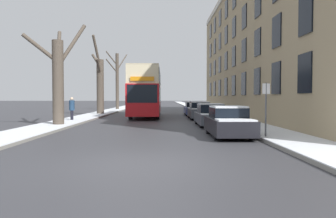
{
  "coord_description": "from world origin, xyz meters",
  "views": [
    {
      "loc": [
        0.79,
        -8.89,
        1.8
      ],
      "look_at": [
        1.07,
        15.62,
        0.92
      ],
      "focal_mm": 35.0,
      "sensor_mm": 36.0,
      "label": 1
    }
  ],
  "objects_px": {
    "bare_tree_left_0": "(58,77)",
    "pedestrian_left_sidewalk": "(72,108)",
    "bare_tree_left_2": "(117,79)",
    "parked_car_0": "(228,122)",
    "parked_car_1": "(211,115)",
    "parked_car_3": "(193,109)",
    "parked_car_2": "(200,111)",
    "street_sign_post": "(266,107)",
    "double_decker_bus": "(146,90)",
    "bare_tree_left_1": "(100,83)"
  },
  "relations": [
    {
      "from": "bare_tree_left_1",
      "to": "parked_car_1",
      "type": "bearing_deg",
      "value": -53.0
    },
    {
      "from": "bare_tree_left_0",
      "to": "bare_tree_left_2",
      "type": "distance_m",
      "value": 25.93
    },
    {
      "from": "parked_car_0",
      "to": "parked_car_1",
      "type": "relative_size",
      "value": 0.92
    },
    {
      "from": "parked_car_3",
      "to": "street_sign_post",
      "type": "height_order",
      "value": "street_sign_post"
    },
    {
      "from": "bare_tree_left_2",
      "to": "double_decker_bus",
      "type": "xyz_separation_m",
      "value": [
        4.96,
        -15.9,
        -1.86
      ]
    },
    {
      "from": "bare_tree_left_1",
      "to": "parked_car_1",
      "type": "height_order",
      "value": "bare_tree_left_1"
    },
    {
      "from": "parked_car_1",
      "to": "street_sign_post",
      "type": "distance_m",
      "value": 7.15
    },
    {
      "from": "parked_car_0",
      "to": "parked_car_1",
      "type": "bearing_deg",
      "value": 90.0
    },
    {
      "from": "double_decker_bus",
      "to": "parked_car_0",
      "type": "bearing_deg",
      "value": -73.25
    },
    {
      "from": "bare_tree_left_0",
      "to": "street_sign_post",
      "type": "xyz_separation_m",
      "value": [
        10.77,
        -6.53,
        -1.67
      ]
    },
    {
      "from": "bare_tree_left_1",
      "to": "double_decker_bus",
      "type": "distance_m",
      "value": 5.76
    },
    {
      "from": "parked_car_0",
      "to": "pedestrian_left_sidewalk",
      "type": "relative_size",
      "value": 2.26
    },
    {
      "from": "parked_car_1",
      "to": "street_sign_post",
      "type": "height_order",
      "value": "street_sign_post"
    },
    {
      "from": "parked_car_3",
      "to": "bare_tree_left_1",
      "type": "bearing_deg",
      "value": 178.03
    },
    {
      "from": "bare_tree_left_1",
      "to": "pedestrian_left_sidewalk",
      "type": "distance_m",
      "value": 9.46
    },
    {
      "from": "bare_tree_left_2",
      "to": "double_decker_bus",
      "type": "relative_size",
      "value": 0.71
    },
    {
      "from": "bare_tree_left_2",
      "to": "pedestrian_left_sidewalk",
      "type": "relative_size",
      "value": 4.48
    },
    {
      "from": "parked_car_0",
      "to": "parked_car_2",
      "type": "bearing_deg",
      "value": 90.0
    },
    {
      "from": "parked_car_2",
      "to": "street_sign_post",
      "type": "bearing_deg",
      "value": -84.38
    },
    {
      "from": "bare_tree_left_2",
      "to": "double_decker_bus",
      "type": "distance_m",
      "value": 16.76
    },
    {
      "from": "bare_tree_left_0",
      "to": "parked_car_2",
      "type": "relative_size",
      "value": 1.59
    },
    {
      "from": "double_decker_bus",
      "to": "parked_car_1",
      "type": "bearing_deg",
      "value": -64.28
    },
    {
      "from": "parked_car_0",
      "to": "pedestrian_left_sidewalk",
      "type": "distance_m",
      "value": 13.29
    },
    {
      "from": "parked_car_2",
      "to": "parked_car_1",
      "type": "bearing_deg",
      "value": -90.0
    },
    {
      "from": "bare_tree_left_2",
      "to": "double_decker_bus",
      "type": "height_order",
      "value": "bare_tree_left_2"
    },
    {
      "from": "parked_car_2",
      "to": "double_decker_bus",
      "type": "bearing_deg",
      "value": 146.05
    },
    {
      "from": "street_sign_post",
      "to": "parked_car_0",
      "type": "bearing_deg",
      "value": 136.45
    },
    {
      "from": "parked_car_3",
      "to": "bare_tree_left_0",
      "type": "bearing_deg",
      "value": -126.7
    },
    {
      "from": "double_decker_bus",
      "to": "parked_car_0",
      "type": "xyz_separation_m",
      "value": [
        4.6,
        -15.27,
        -1.82
      ]
    },
    {
      "from": "bare_tree_left_0",
      "to": "pedestrian_left_sidewalk",
      "type": "xyz_separation_m",
      "value": [
        -0.26,
        3.81,
        -2.06
      ]
    },
    {
      "from": "parked_car_1",
      "to": "parked_car_3",
      "type": "relative_size",
      "value": 0.97
    },
    {
      "from": "parked_car_3",
      "to": "pedestrian_left_sidewalk",
      "type": "bearing_deg",
      "value": -137.58
    },
    {
      "from": "parked_car_1",
      "to": "bare_tree_left_0",
      "type": "bearing_deg",
      "value": -177.23
    },
    {
      "from": "parked_car_0",
      "to": "street_sign_post",
      "type": "relative_size",
      "value": 1.7
    },
    {
      "from": "parked_car_0",
      "to": "pedestrian_left_sidewalk",
      "type": "height_order",
      "value": "pedestrian_left_sidewalk"
    },
    {
      "from": "bare_tree_left_0",
      "to": "pedestrian_left_sidewalk",
      "type": "distance_m",
      "value": 4.34
    },
    {
      "from": "bare_tree_left_1",
      "to": "parked_car_2",
      "type": "relative_size",
      "value": 1.9
    },
    {
      "from": "parked_car_1",
      "to": "street_sign_post",
      "type": "xyz_separation_m",
      "value": [
        1.32,
        -6.99,
        0.74
      ]
    },
    {
      "from": "bare_tree_left_2",
      "to": "parked_car_0",
      "type": "xyz_separation_m",
      "value": [
        9.55,
        -31.17,
        -3.68
      ]
    },
    {
      "from": "parked_car_1",
      "to": "pedestrian_left_sidewalk",
      "type": "height_order",
      "value": "pedestrian_left_sidewalk"
    },
    {
      "from": "double_decker_bus",
      "to": "parked_car_3",
      "type": "distance_m",
      "value": 5.63
    },
    {
      "from": "parked_car_2",
      "to": "pedestrian_left_sidewalk",
      "type": "height_order",
      "value": "pedestrian_left_sidewalk"
    },
    {
      "from": "bare_tree_left_0",
      "to": "parked_car_2",
      "type": "height_order",
      "value": "bare_tree_left_0"
    },
    {
      "from": "bare_tree_left_0",
      "to": "parked_car_3",
      "type": "bearing_deg",
      "value": 53.3
    },
    {
      "from": "pedestrian_left_sidewalk",
      "to": "bare_tree_left_0",
      "type": "bearing_deg",
      "value": -4.66
    },
    {
      "from": "parked_car_3",
      "to": "street_sign_post",
      "type": "distance_m",
      "value": 19.26
    },
    {
      "from": "parked_car_1",
      "to": "parked_car_3",
      "type": "bearing_deg",
      "value": 90.0
    },
    {
      "from": "bare_tree_left_2",
      "to": "pedestrian_left_sidewalk",
      "type": "xyz_separation_m",
      "value": [
        -0.15,
        -22.09,
        -3.34
      ]
    },
    {
      "from": "bare_tree_left_0",
      "to": "street_sign_post",
      "type": "bearing_deg",
      "value": -31.23
    },
    {
      "from": "bare_tree_left_0",
      "to": "parked_car_3",
      "type": "xyz_separation_m",
      "value": [
        9.45,
        12.67,
        -2.43
      ]
    }
  ]
}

